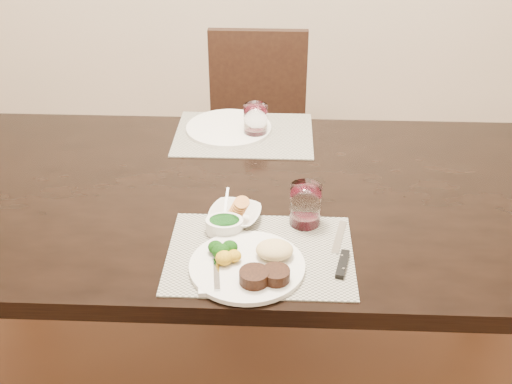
{
  "coord_description": "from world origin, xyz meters",
  "views": [
    {
      "loc": [
        0.1,
        -1.57,
        1.71
      ],
      "look_at": [
        0.04,
        -0.12,
        0.82
      ],
      "focal_mm": 45.0,
      "sensor_mm": 36.0,
      "label": 1
    }
  ],
  "objects_px": {
    "steak_knife": "(342,257)",
    "cracker_bowl": "(235,215)",
    "far_plate": "(229,128)",
    "wine_glass_near": "(305,207)",
    "chair_far": "(257,128)",
    "dinner_plate": "(253,264)"
  },
  "relations": [
    {
      "from": "far_plate",
      "to": "wine_glass_near",
      "type": "bearing_deg",
      "value": -65.98
    },
    {
      "from": "wine_glass_near",
      "to": "cracker_bowl",
      "type": "bearing_deg",
      "value": 180.0
    },
    {
      "from": "chair_far",
      "to": "dinner_plate",
      "type": "height_order",
      "value": "chair_far"
    },
    {
      "from": "chair_far",
      "to": "far_plate",
      "type": "bearing_deg",
      "value": -97.72
    },
    {
      "from": "dinner_plate",
      "to": "far_plate",
      "type": "xyz_separation_m",
      "value": [
        -0.12,
        0.75,
        -0.01
      ]
    },
    {
      "from": "dinner_plate",
      "to": "steak_knife",
      "type": "height_order",
      "value": "dinner_plate"
    },
    {
      "from": "cracker_bowl",
      "to": "far_plate",
      "type": "bearing_deg",
      "value": 96.29
    },
    {
      "from": "chair_far",
      "to": "wine_glass_near",
      "type": "xyz_separation_m",
      "value": [
        0.17,
        -1.09,
        0.3
      ]
    },
    {
      "from": "cracker_bowl",
      "to": "wine_glass_near",
      "type": "distance_m",
      "value": 0.19
    },
    {
      "from": "cracker_bowl",
      "to": "wine_glass_near",
      "type": "bearing_deg",
      "value": 0.0
    },
    {
      "from": "wine_glass_near",
      "to": "far_plate",
      "type": "height_order",
      "value": "wine_glass_near"
    },
    {
      "from": "cracker_bowl",
      "to": "chair_far",
      "type": "bearing_deg",
      "value": 89.35
    },
    {
      "from": "steak_knife",
      "to": "wine_glass_near",
      "type": "bearing_deg",
      "value": 132.04
    },
    {
      "from": "cracker_bowl",
      "to": "wine_glass_near",
      "type": "relative_size",
      "value": 1.42
    },
    {
      "from": "steak_knife",
      "to": "cracker_bowl",
      "type": "bearing_deg",
      "value": 163.01
    },
    {
      "from": "chair_far",
      "to": "dinner_plate",
      "type": "distance_m",
      "value": 1.32
    },
    {
      "from": "dinner_plate",
      "to": "steak_knife",
      "type": "distance_m",
      "value": 0.22
    },
    {
      "from": "dinner_plate",
      "to": "far_plate",
      "type": "relative_size",
      "value": 0.96
    },
    {
      "from": "chair_far",
      "to": "wine_glass_near",
      "type": "distance_m",
      "value": 1.15
    },
    {
      "from": "far_plate",
      "to": "steak_knife",
      "type": "bearing_deg",
      "value": -64.73
    },
    {
      "from": "chair_far",
      "to": "far_plate",
      "type": "xyz_separation_m",
      "value": [
        -0.07,
        -0.54,
        0.26
      ]
    },
    {
      "from": "dinner_plate",
      "to": "cracker_bowl",
      "type": "height_order",
      "value": "cracker_bowl"
    }
  ]
}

